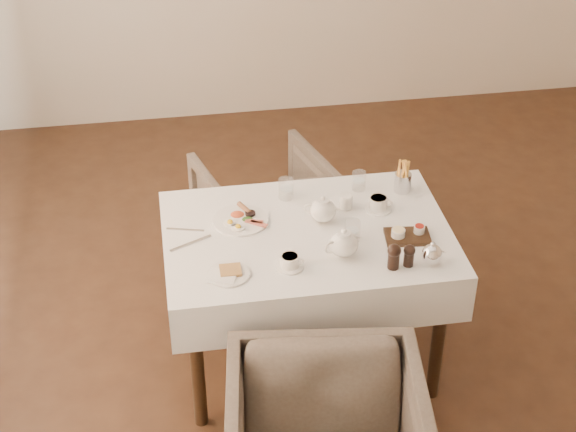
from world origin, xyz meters
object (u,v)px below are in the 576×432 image
Objects in this scene: armchair_far at (267,212)px; breakfast_plate at (241,219)px; teapot_centre at (323,209)px; table at (307,253)px.

armchair_far is 2.70× the size of breakfast_plate.
table is at bearing -120.13° from teapot_centre.
table is 0.91m from armchair_far.
teapot_centre reaches higher than table.
teapot_centre is (0.15, -0.77, 0.51)m from armchair_far.
breakfast_plate is (-0.21, -0.71, 0.45)m from armchair_far.
armchair_far is at bearing 118.91° from teapot_centre.
armchair_far is (-0.07, 0.84, -0.33)m from table.
armchair_far is 0.87m from breakfast_plate.
teapot_centre reaches higher than breakfast_plate.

